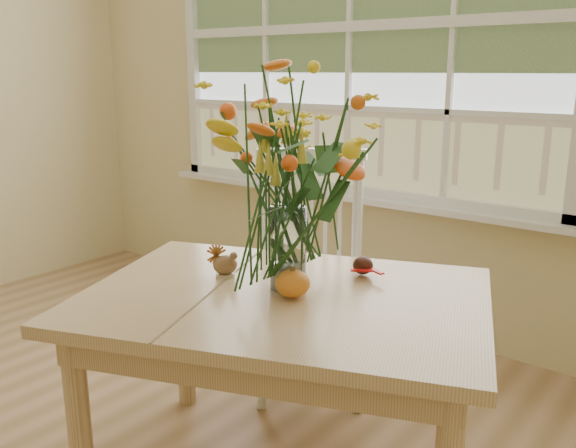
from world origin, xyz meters
The scene contains 8 objects.
wall_back centered at (0.00, 2.25, 1.35)m, with size 4.00×0.02×2.70m, color beige.
window centered at (0.00, 2.21, 1.53)m, with size 2.42×0.12×1.74m.
dining_table centered at (0.62, 0.90, 0.57)m, with size 1.47×1.27×0.66m.
windsor_chair centered at (0.28, 1.51, 0.56)m, with size 0.63×0.63×0.99m.
flower_vase centered at (0.59, 0.95, 1.06)m, with size 0.55×0.55×0.66m.
pumpkin centered at (0.66, 0.89, 0.70)m, with size 0.11×0.11×0.08m, color orange.
turkey_figurine centered at (0.36, 0.90, 0.70)m, with size 0.10×0.10×0.10m.
dark_gourd centered at (0.72, 1.20, 0.69)m, with size 0.12×0.07×0.06m.
Camera 1 is at (1.72, -0.50, 1.34)m, focal length 38.00 mm.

